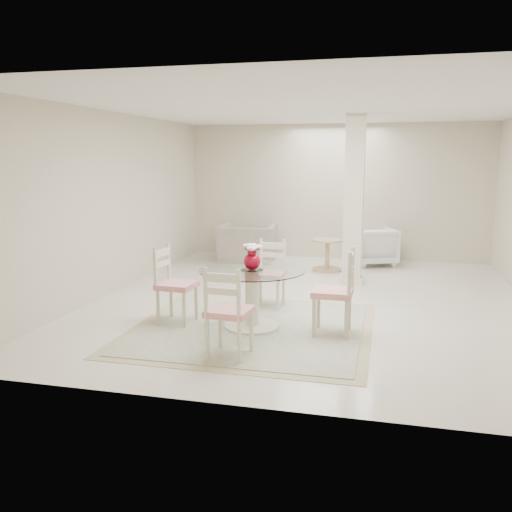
% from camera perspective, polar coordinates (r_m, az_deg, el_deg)
% --- Properties ---
extents(ground, '(7.00, 7.00, 0.00)m').
position_cam_1_polar(ground, '(7.85, 5.70, -4.68)').
color(ground, white).
rests_on(ground, ground).
extents(room_shell, '(6.02, 7.02, 2.71)m').
position_cam_1_polar(room_shell, '(7.59, 5.94, 8.99)').
color(room_shell, beige).
rests_on(room_shell, ground).
extents(column, '(0.30, 0.30, 2.70)m').
position_cam_1_polar(column, '(8.86, 10.27, 5.77)').
color(column, beige).
rests_on(column, ground).
extents(area_rug, '(2.82, 2.82, 0.02)m').
position_cam_1_polar(area_rug, '(6.55, -0.42, -7.57)').
color(area_rug, tan).
rests_on(area_rug, ground).
extents(dining_table, '(1.25, 1.25, 0.72)m').
position_cam_1_polar(dining_table, '(6.45, -0.42, -4.52)').
color(dining_table, beige).
rests_on(dining_table, ground).
extents(red_vase, '(0.24, 0.22, 0.31)m').
position_cam_1_polar(red_vase, '(6.34, -0.42, -0.09)').
color(red_vase, '#9E041C').
rests_on(red_vase, dining_table).
extents(dining_chair_east, '(0.45, 0.45, 1.11)m').
position_cam_1_polar(dining_chair_east, '(6.24, 8.73, -3.10)').
color(dining_chair_east, beige).
rests_on(dining_chair_east, ground).
extents(dining_chair_north, '(0.43, 0.43, 1.02)m').
position_cam_1_polar(dining_chair_north, '(7.38, 1.51, -1.33)').
color(dining_chair_north, beige).
rests_on(dining_chair_north, ground).
extents(dining_chair_west, '(0.46, 0.46, 1.07)m').
position_cam_1_polar(dining_chair_west, '(6.73, -8.87, -2.35)').
color(dining_chair_west, beige).
rests_on(dining_chair_west, ground).
extents(dining_chair_south, '(0.46, 0.46, 1.06)m').
position_cam_1_polar(dining_chair_south, '(5.46, -3.09, -5.23)').
color(dining_chair_south, beige).
rests_on(dining_chair_south, ground).
extents(recliner_taupe, '(1.23, 1.10, 0.74)m').
position_cam_1_polar(recliner_taupe, '(10.70, -1.02, 1.39)').
color(recliner_taupe, '#A19485').
rests_on(recliner_taupe, ground).
extents(armchair_white, '(0.99, 1.00, 0.72)m').
position_cam_1_polar(armchair_white, '(10.61, 12.28, 1.01)').
color(armchair_white, white).
rests_on(armchair_white, ground).
extents(side_table, '(0.55, 0.55, 0.57)m').
position_cam_1_polar(side_table, '(9.92, 7.50, -0.01)').
color(side_table, tan).
rests_on(side_table, ground).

